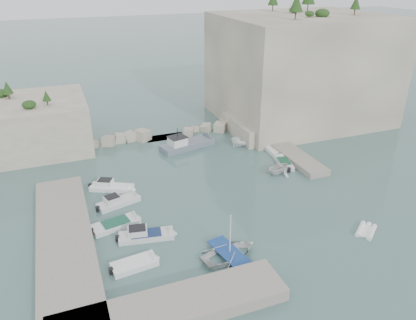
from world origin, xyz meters
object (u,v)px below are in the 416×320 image
object	(u,v)px
tender_east_c	(272,150)
inflatable_dinghy	(366,232)
work_boat	(187,148)
motorboat_e	(135,267)
rowboat	(230,257)
motorboat_d	(146,238)
motorboat_a	(112,190)
tender_east_d	(246,145)
motorboat_c	(116,227)
tender_east_a	(278,173)
tender_east_b	(284,165)
motorboat_b	(119,204)

from	to	relation	value
tender_east_c	inflatable_dinghy	bearing A→B (deg)	-179.50
work_boat	motorboat_e	bearing A→B (deg)	-131.91
rowboat	work_boat	xyz separation A→B (m)	(4.20, 24.87, 0.00)
inflatable_dinghy	tender_east_c	xyz separation A→B (m)	(1.02, 20.91, 0.00)
motorboat_d	tender_east_c	world-z (taller)	motorboat_d
inflatable_dinghy	motorboat_a	bearing A→B (deg)	104.34
tender_east_d	motorboat_c	bearing A→B (deg)	131.64
tender_east_c	work_boat	bearing A→B (deg)	67.53
motorboat_d	work_boat	size ratio (longest dim) A/B	0.66
motorboat_c	tender_east_d	xyz separation A→B (m)	(21.31, 14.06, 0.00)
motorboat_d	rowboat	bearing A→B (deg)	-30.80
rowboat	inflatable_dinghy	xyz separation A→B (m)	(14.15, -1.34, 0.00)
motorboat_a	motorboat_c	bearing A→B (deg)	-68.80
motorboat_e	tender_east_a	world-z (taller)	tender_east_a
rowboat	tender_east_b	world-z (taller)	rowboat
motorboat_c	inflatable_dinghy	distance (m)	24.99
motorboat_d	rowboat	size ratio (longest dim) A/B	1.06
motorboat_d	inflatable_dinghy	xyz separation A→B (m)	(20.55, -6.83, 0.00)
tender_east_d	work_boat	bearing A→B (deg)	82.45
tender_east_c	motorboat_c	bearing A→B (deg)	118.12
motorboat_b	rowboat	xyz separation A→B (m)	(7.84, -12.66, 0.00)
motorboat_e	tender_east_c	bearing A→B (deg)	30.40
tender_east_c	tender_east_d	bearing A→B (deg)	45.62
motorboat_e	work_boat	world-z (taller)	work_boat
rowboat	tender_east_a	distance (m)	17.99
motorboat_a	rowboat	distance (m)	18.13
motorboat_b	tender_east_a	bearing A→B (deg)	-15.27
motorboat_a	tender_east_b	distance (m)	22.45
motorboat_c	work_boat	size ratio (longest dim) A/B	0.59
tender_east_a	work_boat	xyz separation A→B (m)	(-8.22, 11.85, 0.00)
motorboat_b	inflatable_dinghy	world-z (taller)	motorboat_b
motorboat_c	motorboat_e	bearing A→B (deg)	-97.03
motorboat_a	tender_east_c	size ratio (longest dim) A/B	1.03
motorboat_b	tender_east_c	bearing A→B (deg)	0.42
motorboat_a	motorboat_e	size ratio (longest dim) A/B	1.27
inflatable_dinghy	work_boat	xyz separation A→B (m)	(-9.95, 26.21, 0.00)
tender_east_d	rowboat	bearing A→B (deg)	159.25
motorboat_d	motorboat_e	bearing A→B (deg)	-107.35
tender_east_c	motorboat_d	bearing A→B (deg)	126.44
motorboat_d	motorboat_c	bearing A→B (deg)	138.98
motorboat_e	motorboat_b	bearing A→B (deg)	80.74
motorboat_c	tender_east_b	bearing A→B (deg)	3.97
inflatable_dinghy	work_boat	distance (m)	28.03
rowboat	tender_east_d	size ratio (longest dim) A/B	1.21
motorboat_b	motorboat_c	distance (m)	4.30
motorboat_c	tender_east_c	distance (m)	26.45
tender_east_d	work_boat	xyz separation A→B (m)	(-8.28, 2.34, 0.00)
motorboat_c	inflatable_dinghy	world-z (taller)	motorboat_c
motorboat_a	tender_east_a	world-z (taller)	tender_east_a
tender_east_c	tender_east_b	bearing A→B (deg)	173.87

